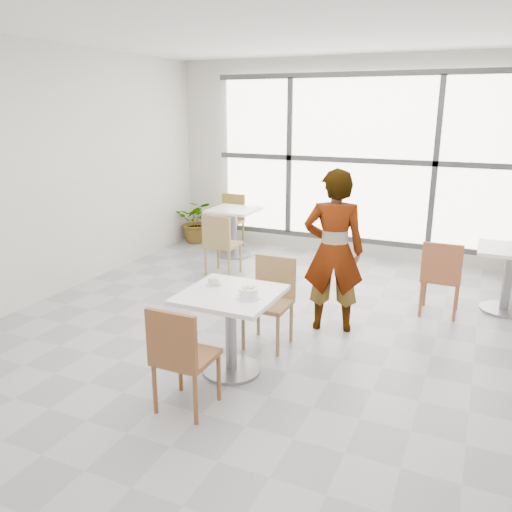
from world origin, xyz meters
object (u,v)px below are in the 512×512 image
at_px(chair_near, 180,353).
at_px(bg_table_left, 234,225).
at_px(bg_chair_right_near, 441,274).
at_px(bg_chair_left_near, 220,241).
at_px(chair_far, 271,295).
at_px(bg_chair_left_far, 231,217).
at_px(oatmeal_bowl, 248,293).
at_px(coffee_cup, 213,282).
at_px(main_table, 231,317).
at_px(bg_table_right, 509,271).
at_px(person, 334,251).
at_px(plant_left, 197,221).

relative_size(chair_near, bg_table_left, 1.16).
bearing_deg(bg_chair_right_near, bg_chair_left_near, -5.15).
height_order(chair_far, bg_chair_left_far, same).
height_order(oatmeal_bowl, coffee_cup, oatmeal_bowl).
bearing_deg(main_table, chair_far, 83.07).
xyz_separation_m(oatmeal_bowl, bg_chair_left_far, (-2.15, 3.89, -0.29)).
bearing_deg(bg_chair_right_near, coffee_cup, 48.26).
bearing_deg(chair_near, main_table, -94.69).
bearing_deg(bg_chair_left_near, bg_table_right, -176.67).
xyz_separation_m(main_table, bg_table_right, (2.23, 2.56, -0.04)).
distance_m(person, plant_left, 4.08).
xyz_separation_m(bg_chair_left_far, bg_chair_right_near, (3.51, -1.75, 0.00)).
height_order(bg_table_left, bg_table_right, same).
bearing_deg(person, chair_far, 35.52).
bearing_deg(coffee_cup, bg_chair_left_far, 114.87).
height_order(chair_near, coffee_cup, chair_near).
height_order(person, bg_table_left, person).
xyz_separation_m(oatmeal_bowl, plant_left, (-2.80, 3.87, -0.42)).
distance_m(oatmeal_bowl, person, 1.36).
xyz_separation_m(chair_near, bg_chair_left_far, (-1.90, 4.56, 0.00)).
relative_size(bg_table_left, plant_left, 1.01).
relative_size(person, bg_chair_left_near, 1.96).
relative_size(oatmeal_bowl, bg_chair_right_near, 0.24).
distance_m(chair_near, bg_table_left, 4.36).
height_order(main_table, bg_table_left, same).
height_order(coffee_cup, bg_table_right, coffee_cup).
height_order(person, bg_chair_left_far, person).
height_order(chair_far, plant_left, chair_far).
relative_size(coffee_cup, bg_chair_left_near, 0.18).
bearing_deg(main_table, chair_near, -94.69).
distance_m(chair_near, coffee_cup, 0.89).
distance_m(bg_table_left, bg_table_right, 3.96).
bearing_deg(bg_table_right, main_table, -131.04).
relative_size(main_table, bg_table_right, 1.07).
xyz_separation_m(main_table, chair_near, (-0.06, -0.72, -0.02)).
height_order(main_table, bg_chair_left_near, bg_chair_left_near).
distance_m(bg_chair_left_far, bg_chair_right_near, 3.92).
distance_m(chair_near, person, 2.11).
distance_m(chair_far, bg_table_right, 2.84).
bearing_deg(bg_chair_left_near, bg_chair_right_near, 174.85).
xyz_separation_m(oatmeal_bowl, bg_chair_left_near, (-1.55, 2.40, -0.29)).
distance_m(chair_near, plant_left, 5.21).
bearing_deg(chair_near, coffee_cup, -78.49).
relative_size(chair_near, coffee_cup, 5.47).
distance_m(main_table, bg_chair_left_far, 4.32).
height_order(oatmeal_bowl, plant_left, oatmeal_bowl).
xyz_separation_m(coffee_cup, bg_table_right, (2.46, 2.46, -0.29)).
relative_size(person, bg_chair_left_far, 1.96).
xyz_separation_m(bg_table_left, plant_left, (-0.96, 0.48, -0.12)).
bearing_deg(chair_near, bg_table_right, -124.90).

